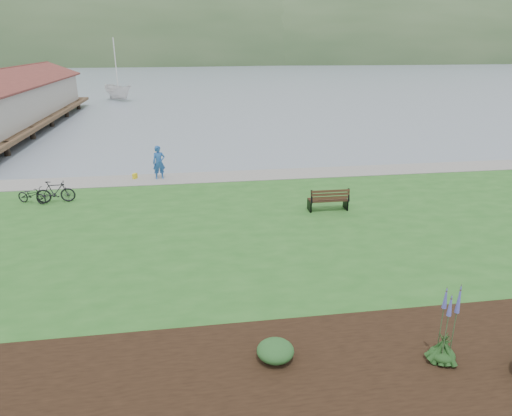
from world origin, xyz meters
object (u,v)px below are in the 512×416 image
at_px(sailboat, 119,100).
at_px(park_bench, 329,199).
at_px(bicycle_a, 32,195).
at_px(person, 159,160).

bearing_deg(sailboat, park_bench, -108.57).
relative_size(bicycle_a, sailboat, 0.06).
bearing_deg(bicycle_a, sailboat, 26.31).
bearing_deg(bicycle_a, person, -36.57).
xyz_separation_m(park_bench, bicycle_a, (-13.67, 3.09, -0.14)).
distance_m(bicycle_a, sailboat, 44.63).
height_order(bicycle_a, sailboat, sailboat).
distance_m(park_bench, person, 10.10).
height_order(park_bench, sailboat, sailboat).
bearing_deg(person, park_bench, -50.44).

